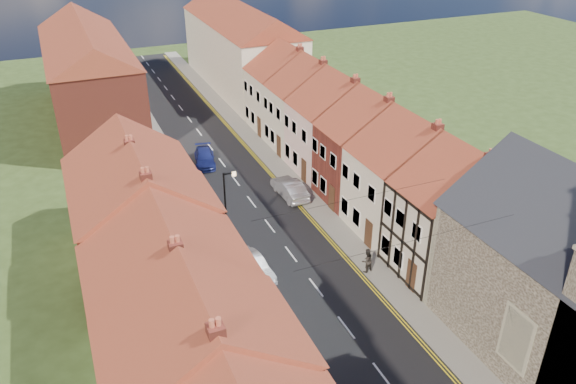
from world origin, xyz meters
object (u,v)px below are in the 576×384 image
at_px(pedestrian_right, 367,260).
at_px(car_mid, 253,266).
at_px(lamppost, 227,208).
at_px(car_far, 205,158).
at_px(car_mid_b, 290,188).
at_px(car_distant, 134,78).
at_px(pedestrian_left, 270,340).

bearing_deg(pedestrian_right, car_mid, -31.48).
distance_m(lamppost, car_far, 14.86).
bearing_deg(lamppost, car_mid_b, 39.01).
bearing_deg(car_far, pedestrian_right, -63.98).
height_order(car_mid, pedestrian_right, pedestrian_right).
relative_size(lamppost, car_mid, 1.50).
xyz_separation_m(car_far, car_distant, (-1.70, 27.66, -0.05)).
height_order(lamppost, pedestrian_right, lamppost).
distance_m(car_distant, pedestrian_right, 48.39).
height_order(car_far, pedestrian_right, pedestrian_right).
bearing_deg(car_mid, pedestrian_left, -111.58).
bearing_deg(lamppost, pedestrian_right, -37.95).
distance_m(lamppost, car_mid_b, 9.45).
distance_m(pedestrian_left, pedestrian_right, 9.45).
relative_size(car_mid, car_distant, 0.97).
relative_size(car_distant, car_mid_b, 0.92).
xyz_separation_m(car_far, pedestrian_right, (5.20, -20.24, 0.34)).
distance_m(lamppost, pedestrian_right, 9.87).
relative_size(lamppost, pedestrian_left, 3.87).
height_order(pedestrian_left, pedestrian_right, pedestrian_right).
xyz_separation_m(lamppost, car_mid, (0.61, -3.15, -2.88)).
height_order(lamppost, car_far, lamppost).
distance_m(car_mid, car_distant, 45.19).
bearing_deg(car_far, car_mid_b, -50.02).
xyz_separation_m(lamppost, pedestrian_right, (7.51, -5.86, -2.57)).
xyz_separation_m(car_mid, car_far, (1.70, 17.53, -0.03)).
relative_size(car_mid, car_far, 0.93).
bearing_deg(car_distant, pedestrian_left, -81.55).
bearing_deg(car_distant, pedestrian_right, -71.65).
xyz_separation_m(lamppost, car_far, (2.31, 14.38, -2.91)).
height_order(car_mid, car_mid_b, car_mid_b).
distance_m(lamppost, pedestrian_left, 10.46).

